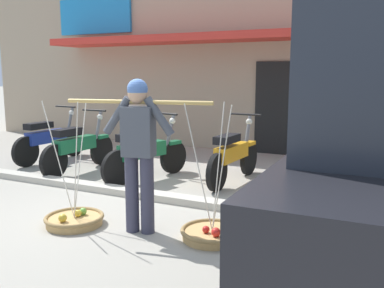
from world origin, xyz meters
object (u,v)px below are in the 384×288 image
(motorcycle_end_of_row, at_px, (233,155))
(fruit_basket_right_side, at_px, (213,233))
(fruit_basket_left_side, at_px, (74,219))
(fruit_vendor, at_px, (139,146))
(motorcycle_second_in_row, at_px, (78,147))
(motorcycle_nearest_shop, at_px, (49,139))
(motorcycle_third_in_row, at_px, (145,153))
(wooden_crate, at_px, (288,181))

(motorcycle_end_of_row, bearing_deg, fruit_basket_right_side, -74.37)
(fruit_basket_left_side, height_order, motorcycle_end_of_row, fruit_basket_left_side)
(fruit_vendor, xyz_separation_m, motorcycle_second_in_row, (-2.62, 2.01, -0.52))
(fruit_basket_left_side, distance_m, motorcycle_end_of_row, 2.84)
(fruit_basket_right_side, bearing_deg, motorcycle_nearest_shop, 153.14)
(motorcycle_third_in_row, bearing_deg, motorcycle_second_in_row, -179.25)
(fruit_vendor, relative_size, fruit_basket_right_side, 1.17)
(fruit_vendor, bearing_deg, motorcycle_third_in_row, 120.78)
(fruit_basket_left_side, xyz_separation_m, motorcycle_second_in_row, (-1.81, 2.17, 0.38))
(motorcycle_nearest_shop, distance_m, wooden_crate, 4.82)
(motorcycle_end_of_row, bearing_deg, fruit_basket_left_side, -110.11)
(wooden_crate, bearing_deg, fruit_basket_right_side, -96.80)
(fruit_basket_right_side, height_order, motorcycle_third_in_row, fruit_basket_right_side)
(fruit_basket_right_side, height_order, wooden_crate, fruit_basket_right_side)
(motorcycle_nearest_shop, bearing_deg, motorcycle_second_in_row, -21.96)
(motorcycle_nearest_shop, xyz_separation_m, motorcycle_second_in_row, (1.12, -0.45, 0.00))
(fruit_vendor, distance_m, motorcycle_second_in_row, 3.34)
(fruit_basket_left_side, bearing_deg, motorcycle_third_in_row, 100.34)
(fruit_basket_left_side, relative_size, fruit_basket_right_side, 1.00)
(fruit_basket_left_side, distance_m, motorcycle_second_in_row, 2.85)
(fruit_basket_right_side, relative_size, motorcycle_third_in_row, 0.82)
(fruit_vendor, bearing_deg, motorcycle_second_in_row, 142.49)
(fruit_basket_left_side, distance_m, motorcycle_nearest_shop, 3.95)
(fruit_vendor, relative_size, fruit_basket_left_side, 1.17)
(motorcycle_third_in_row, distance_m, wooden_crate, 2.33)
(motorcycle_nearest_shop, relative_size, motorcycle_third_in_row, 1.03)
(fruit_basket_left_side, xyz_separation_m, wooden_crate, (1.89, 2.54, 0.09))
(fruit_basket_right_side, xyz_separation_m, motorcycle_second_in_row, (-3.43, 1.85, 0.38))
(wooden_crate, bearing_deg, motorcycle_second_in_row, -174.23)
(fruit_basket_right_side, distance_m, motorcycle_end_of_row, 2.45)
(motorcycle_third_in_row, relative_size, motorcycle_end_of_row, 0.97)
(motorcycle_second_in_row, relative_size, motorcycle_third_in_row, 1.03)
(fruit_basket_right_side, height_order, motorcycle_nearest_shop, fruit_basket_right_side)
(fruit_basket_right_side, bearing_deg, motorcycle_third_in_row, 137.20)
(motorcycle_nearest_shop, xyz_separation_m, wooden_crate, (4.81, -0.08, -0.29))
(motorcycle_second_in_row, distance_m, motorcycle_end_of_row, 2.82)
(fruit_basket_right_side, bearing_deg, fruit_vendor, -169.17)
(motorcycle_nearest_shop, height_order, motorcycle_end_of_row, same)
(fruit_basket_right_side, distance_m, motorcycle_third_in_row, 2.78)
(fruit_vendor, height_order, fruit_basket_right_side, fruit_vendor)
(fruit_basket_right_side, height_order, motorcycle_end_of_row, fruit_basket_right_side)
(motorcycle_third_in_row, height_order, motorcycle_end_of_row, same)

